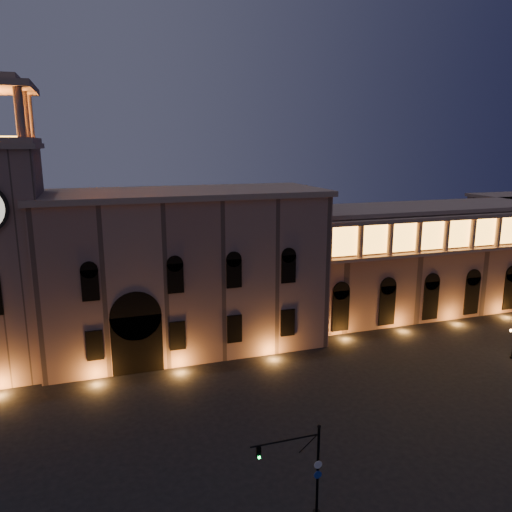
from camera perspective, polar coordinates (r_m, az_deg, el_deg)
name	(u,v)px	position (r m, az deg, el deg)	size (l,w,h in m)	color
ground	(267,448)	(40.35, 1.31, -21.08)	(160.00, 160.00, 0.00)	black
government_building	(184,270)	(56.00, -8.23, -1.58)	(30.80, 12.80, 17.60)	#8A675A
colonnade_wing	(430,257)	(72.03, 19.22, -0.15)	(40.60, 11.50, 14.50)	#856255
traffic_light	(306,471)	(32.68, 5.76, -23.25)	(4.54, 0.48, 6.22)	black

